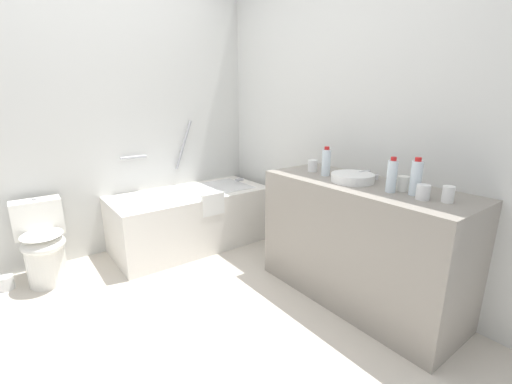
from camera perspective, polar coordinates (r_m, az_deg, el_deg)
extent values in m
plane|color=beige|center=(2.43, -14.51, -20.73)|extent=(4.02, 4.02, 0.00)
cube|color=silver|center=(3.37, -25.72, 10.74)|extent=(3.42, 0.10, 2.45)
cube|color=silver|center=(2.91, 13.72, 11.30)|extent=(0.10, 3.18, 2.45)
cube|color=white|center=(3.41, -10.81, -4.42)|extent=(1.48, 0.69, 0.54)
cube|color=white|center=(3.34, -11.01, -0.68)|extent=(1.21, 0.50, 0.09)
cylinder|color=#A6A6AB|center=(3.59, -2.81, 2.08)|extent=(0.09, 0.03, 0.03)
cylinder|color=#A6A6AB|center=(3.57, -12.10, 7.78)|extent=(0.21, 0.03, 0.49)
cylinder|color=#A6A6AB|center=(3.40, -19.92, 5.53)|extent=(0.24, 0.03, 0.03)
cube|color=white|center=(3.08, -7.24, -2.09)|extent=(0.22, 0.03, 0.20)
cylinder|color=white|center=(3.17, -31.79, -10.06)|extent=(0.28, 0.28, 0.35)
ellipsoid|color=white|center=(3.06, -32.18, -7.41)|extent=(0.31, 0.35, 0.13)
ellipsoid|color=white|center=(3.04, -32.39, -6.10)|extent=(0.30, 0.33, 0.02)
cube|color=white|center=(3.23, -32.86, -3.65)|extent=(0.35, 0.17, 0.29)
cylinder|color=#A4A4A9|center=(3.19, -33.26, -1.03)|extent=(0.03, 0.03, 0.01)
cube|color=gray|center=(2.52, 16.94, -8.15)|extent=(0.56, 1.42, 0.86)
cylinder|color=white|center=(2.40, 15.92, 2.33)|extent=(0.29, 0.29, 0.06)
cylinder|color=silver|center=(2.55, 18.45, 2.83)|extent=(0.02, 0.02, 0.05)
cylinder|color=silver|center=(2.50, 17.78, 3.28)|extent=(0.11, 0.02, 0.02)
cylinder|color=silver|center=(2.52, 19.55, 2.38)|extent=(0.03, 0.03, 0.04)
cylinder|color=silver|center=(2.58, 17.35, 2.89)|extent=(0.03, 0.03, 0.04)
cylinder|color=silver|center=(2.20, 21.88, 2.44)|extent=(0.06, 0.06, 0.19)
cylinder|color=red|center=(2.18, 22.17, 5.21)|extent=(0.03, 0.03, 0.02)
cylinder|color=silver|center=(2.54, 11.72, 4.86)|extent=(0.06, 0.06, 0.19)
cylinder|color=red|center=(2.52, 11.86, 7.24)|extent=(0.04, 0.04, 0.02)
cylinder|color=silver|center=(2.18, 25.32, 2.10)|extent=(0.06, 0.06, 0.20)
cylinder|color=red|center=(2.16, 25.66, 4.98)|extent=(0.04, 0.04, 0.02)
cylinder|color=white|center=(2.12, 26.30, -0.02)|extent=(0.07, 0.07, 0.09)
cylinder|color=white|center=(2.26, 23.53, 1.29)|extent=(0.07, 0.07, 0.09)
cylinder|color=white|center=(2.13, 29.61, -0.32)|extent=(0.06, 0.06, 0.09)
cylinder|color=white|center=(2.68, 9.49, 4.39)|extent=(0.07, 0.07, 0.09)
cylinder|color=white|center=(3.30, -36.51, -12.18)|extent=(0.11, 0.11, 0.11)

